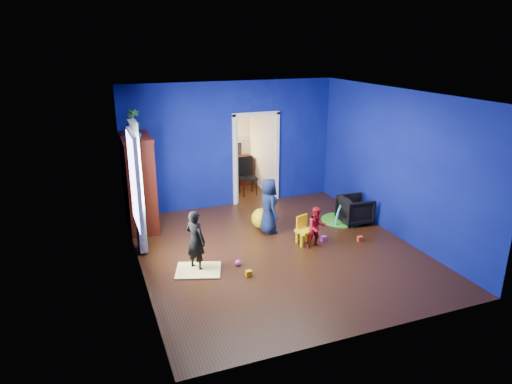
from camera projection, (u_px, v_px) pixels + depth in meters
name	position (u px, v px, depth m)	size (l,w,h in m)	color
floor	(278.00, 251.00, 8.55)	(5.00, 5.50, 0.01)	black
ceiling	(281.00, 94.00, 7.63)	(5.00, 5.50, 0.01)	white
wall_back	(232.00, 145.00, 10.53)	(5.00, 0.02, 2.90)	navy
wall_front	(369.00, 236.00, 5.66)	(5.00, 0.02, 2.90)	navy
wall_left	(136.00, 193.00, 7.24)	(0.02, 5.50, 2.90)	navy
wall_right	(396.00, 164.00, 8.94)	(0.02, 5.50, 2.90)	navy
alcove	(243.00, 144.00, 11.57)	(1.00, 1.75, 2.50)	silver
armchair	(355.00, 210.00, 9.79)	(0.63, 0.64, 0.59)	black
child_black	(196.00, 240.00, 7.72)	(0.39, 0.26, 1.07)	black
child_navy	(269.00, 206.00, 9.21)	(0.56, 0.36, 1.15)	#0E1434
toddler_red	(317.00, 227.00, 8.59)	(0.39, 0.30, 0.80)	#B01212
vase	(137.00, 134.00, 8.71)	(0.18, 0.18, 0.19)	#0C5760
potted_plant	(133.00, 122.00, 9.12)	(0.27, 0.27, 0.48)	#328A3A
tv_armoire	(139.00, 183.00, 9.32)	(0.58, 1.14, 1.96)	#371509
crt_tv	(141.00, 181.00, 9.32)	(0.46, 0.70, 0.54)	silver
yellow_blanket	(198.00, 270.00, 7.79)	(0.75, 0.60, 0.03)	#F2E07A
hopper_ball	(262.00, 218.00, 9.52)	(0.43, 0.43, 0.43)	yellow
kid_chair	(304.00, 232.00, 8.77)	(0.28, 0.28, 0.50)	yellow
play_mat	(341.00, 220.00, 9.98)	(0.88, 0.88, 0.02)	green
toy_arch	(341.00, 220.00, 9.98)	(0.79, 0.79, 0.05)	#3F8CD8
window_left	(133.00, 181.00, 7.53)	(0.03, 0.95, 1.55)	white
curtain	(138.00, 188.00, 8.15)	(0.14, 0.42, 2.40)	slate
doorway	(256.00, 159.00, 10.86)	(1.16, 0.10, 2.10)	white
study_desk	(236.00, 171.00, 12.41)	(0.88, 0.44, 0.75)	#3D140A
desk_monitor	(234.00, 149.00, 12.33)	(0.40, 0.05, 0.32)	black
desk_lamp	(225.00, 151.00, 12.19)	(0.14, 0.14, 0.14)	#FFD88C
folding_chair	(248.00, 177.00, 11.53)	(0.40, 0.40, 0.92)	black
book_shelf	(234.00, 109.00, 11.98)	(0.88, 0.24, 0.04)	white
toy_0	(360.00, 239.00, 8.95)	(0.10, 0.08, 0.10)	#EF4727
toy_1	(343.00, 213.00, 10.24)	(0.11, 0.11, 0.11)	#2688DA
toy_2	(249.00, 273.00, 7.62)	(0.10, 0.08, 0.10)	#DBA60B
toy_3	(308.00, 232.00, 9.25)	(0.11, 0.11, 0.11)	green
toy_4	(324.00, 239.00, 8.95)	(0.10, 0.08, 0.10)	#BD47AE
toy_5	(238.00, 263.00, 7.98)	(0.11, 0.11, 0.11)	#C148B8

